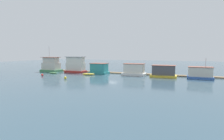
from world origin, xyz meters
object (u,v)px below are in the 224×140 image
Objects in this scene: houseboat_teal at (99,69)px; buoy_yellow at (65,78)px; houseboat_white at (134,70)px; buoy_red at (42,75)px; houseboat_green at (51,65)px; dinghy_green at (53,73)px; houseboat_blue at (200,73)px; dinghy_yellow at (89,74)px; houseboat_red at (76,65)px; houseboat_yellow at (164,72)px.

houseboat_teal is 8.03× the size of buoy_yellow.
houseboat_white reaches higher than buoy_red.
houseboat_green is at bearing -178.86° from houseboat_white.
buoy_yellow is at bearing -37.61° from dinghy_green.
houseboat_teal is 0.91× the size of houseboat_blue.
dinghy_green is 12.03m from dinghy_yellow.
dinghy_green is at bearing -44.28° from houseboat_green.
houseboat_white is 24.99m from dinghy_green.
houseboat_yellow is at bearing -1.51° from houseboat_red.
buoy_yellow is at bearing -135.66° from houseboat_white.
houseboat_white is at bearing 44.34° from buoy_yellow.
buoy_red is (-10.94, -6.63, 0.05)m from dinghy_yellow.
houseboat_yellow is 8.76m from houseboat_blue.
houseboat_green is at bearing 135.72° from dinghy_green.
dinghy_yellow is (-12.40, -4.35, -1.28)m from houseboat_white.
houseboat_red is at bearing 148.82° from dinghy_yellow.
houseboat_green is 37.41m from houseboat_yellow.
houseboat_blue is (27.84, 0.21, -0.12)m from houseboat_teal.
houseboat_blue is at bearing 0.43° from houseboat_teal.
buoy_red is (-40.30, -10.77, -1.12)m from houseboat_blue.
dinghy_yellow is at bearing -169.77° from houseboat_yellow.
buoy_red is at bearing -161.84° from houseboat_yellow.
houseboat_white is (10.88, 0.42, -0.00)m from houseboat_teal.
buoy_red reaches higher than dinghy_yellow.
houseboat_blue reaches higher than houseboat_white.
dinghy_yellow is 5.85× the size of buoy_yellow.
buoy_yellow is (-13.77, -13.45, -1.22)m from houseboat_white.
houseboat_blue reaches higher than dinghy_green.
buoy_red is (5.86, -10.40, -1.85)m from houseboat_green.
houseboat_red is at bearing 179.50° from houseboat_blue.
buoy_red is (-3.58, -11.08, -2.06)m from houseboat_red.
dinghy_yellow is at bearing -171.98° from houseboat_blue.
houseboat_teal is at bearing 40.27° from buoy_red.
buoy_yellow is at bearing -156.68° from houseboat_blue.
dinghy_yellow is at bearing -31.18° from houseboat_red.
houseboat_red is 10.60× the size of buoy_red.
houseboat_teal is at bearing 68.91° from dinghy_yellow.
houseboat_teal is 13.41m from buoy_yellow.
buoy_red is 9.89m from buoy_yellow.
buoy_yellow is at bearing -98.56° from dinghy_yellow.
houseboat_blue reaches higher than buoy_yellow.
houseboat_blue is 8.83× the size of buoy_yellow.
houseboat_red is 1.00× the size of houseboat_yellow.
houseboat_yellow is (19.09, -0.21, -0.07)m from houseboat_teal.
houseboat_green is at bearing 167.37° from dinghy_yellow.
houseboat_blue is (8.75, 0.42, -0.04)m from houseboat_yellow.
houseboat_yellow is 10.57× the size of buoy_red.
houseboat_red is 10.12× the size of buoy_yellow.
houseboat_white reaches higher than houseboat_yellow.
houseboat_green is 18.33m from houseboat_teal.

